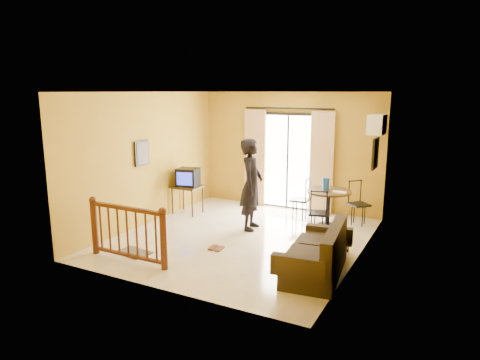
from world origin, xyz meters
The scene contains 19 objects.
ground centered at (0.00, 0.00, 0.00)m, with size 5.00×5.00×0.00m, color beige.
room_shell centered at (0.00, 0.00, 1.70)m, with size 5.00×5.00×5.00m.
balcony_door centered at (0.00, 2.43, 1.19)m, with size 2.25×0.14×2.46m.
tv_table centered at (-1.90, 0.96, 0.58)m, with size 0.66×0.55×0.66m.
television centered at (-1.87, 0.95, 0.87)m, with size 0.54×0.50×0.42m.
picture_left centered at (-2.22, -0.20, 1.55)m, with size 0.05×0.42×0.52m.
dining_table centered at (1.29, 1.50, 0.62)m, with size 0.94×0.94×0.78m.
water_jug centered at (1.21, 1.53, 0.91)m, with size 0.14×0.14×0.26m, color #1346B5.
serving_tray centered at (1.54, 1.40, 0.79)m, with size 0.28×0.18×0.02m, color #F1E3CD.
dining_chairs centered at (1.24, 1.49, 0.00)m, with size 1.74×1.57×0.95m.
air_conditioner centered at (2.09, 1.95, 2.15)m, with size 0.31×0.60×0.40m.
botanical_print centered at (2.22, 1.30, 1.65)m, with size 0.05×0.50×0.60m.
coffee_table centered at (1.85, -0.14, 0.24)m, with size 0.45×0.82×0.36m.
bowl centered at (1.85, -0.06, 0.40)m, with size 0.20×0.20×0.06m, color brown.
sofa centered at (1.85, -0.95, 0.30)m, with size 0.96×1.77×0.81m.
standing_person centered at (-0.08, 0.61, 0.94)m, with size 0.69×0.45×1.88m, color black.
stair_balustrade centered at (-1.15, -1.90, 0.56)m, with size 1.63×0.13×1.04m.
doormat centered at (-1.32, -1.59, 0.01)m, with size 0.60×0.40×0.02m, color #554F44.
sandals centered at (-0.12, -0.74, 0.01)m, with size 0.27×0.26×0.03m.
Camera 1 is at (3.66, -7.06, 2.82)m, focal length 32.00 mm.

